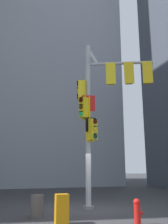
# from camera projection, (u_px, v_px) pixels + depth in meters

# --- Properties ---
(ground) EXTENTS (120.00, 120.00, 0.00)m
(ground) POSITION_uv_depth(u_px,v_px,m) (88.00, 209.00, 11.08)
(ground) COLOR #38383A
(building_mid_block) EXTENTS (17.40, 17.40, 48.78)m
(building_mid_block) POSITION_uv_depth(u_px,v_px,m) (39.00, 9.00, 35.67)
(building_mid_block) COLOR #9399A3
(building_mid_block) RESTS_ON ground
(signal_pole_assembly) EXTENTS (3.68, 3.29, 8.12)m
(signal_pole_assembly) POSITION_uv_depth(u_px,v_px,m) (99.00, 104.00, 12.19)
(signal_pole_assembly) COLOR #B2B2B5
(signal_pole_assembly) RESTS_ON ground
(fire_hydrant) EXTENTS (0.33, 0.23, 0.84)m
(fire_hydrant) POSITION_uv_depth(u_px,v_px,m) (137.00, 211.00, 8.16)
(fire_hydrant) COLOR red
(fire_hydrant) RESTS_ON ground
(newspaper_box) EXTENTS (0.45, 0.36, 0.97)m
(newspaper_box) POSITION_uv_depth(u_px,v_px,m) (62.00, 209.00, 8.30)
(newspaper_box) COLOR orange
(newspaper_box) RESTS_ON ground
(trash_bin) EXTENTS (0.49, 0.49, 0.82)m
(trash_bin) POSITION_uv_depth(u_px,v_px,m) (37.00, 206.00, 9.41)
(trash_bin) COLOR #59514C
(trash_bin) RESTS_ON ground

